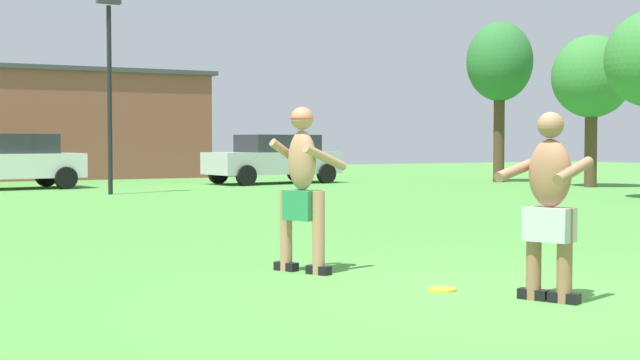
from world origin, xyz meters
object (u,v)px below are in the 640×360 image
object	(u,v)px
player_with_cap	(303,181)
frisbee	(442,289)
lamp_post	(109,71)
tree_right_field	(500,64)
player_in_gray	(549,202)
car_white_far_end	(5,160)
tree_near_building	(592,78)
car_silver_near_post	(274,158)

from	to	relation	value
player_with_cap	frisbee	world-z (taller)	player_with_cap
lamp_post	tree_right_field	bearing A→B (deg)	3.26
player_in_gray	car_white_far_end	distance (m)	20.99
frisbee	car_white_far_end	bearing A→B (deg)	91.66
tree_near_building	player_in_gray	bearing A→B (deg)	-136.22
tree_near_building	lamp_post	bearing A→B (deg)	166.87
frisbee	tree_right_field	world-z (taller)	tree_right_field
player_in_gray	tree_near_building	distance (m)	20.26
car_white_far_end	tree_near_building	xyz separation A→B (m)	(15.57, -7.05, 2.43)
player_in_gray	tree_right_field	size ratio (longest dim) A/B	0.30
player_with_cap	car_silver_near_post	distance (m)	19.86
player_in_gray	frisbee	xyz separation A→B (m)	(-0.47, 0.87, -0.84)
player_in_gray	lamp_post	size ratio (longest dim) A/B	0.32
car_silver_near_post	car_white_far_end	world-z (taller)	same
frisbee	lamp_post	xyz separation A→B (m)	(1.38, 16.22, 3.15)
player_with_cap	tree_right_field	world-z (taller)	tree_right_field
player_in_gray	car_silver_near_post	size ratio (longest dim) A/B	0.36
player_in_gray	frisbee	distance (m)	1.30
player_with_cap	frisbee	distance (m)	1.97
frisbee	lamp_post	size ratio (longest dim) A/B	0.05
player_with_cap	tree_right_field	xyz separation A→B (m)	(15.36, 15.35, 3.01)
tree_right_field	car_white_far_end	bearing A→B (deg)	168.52
car_white_far_end	frisbee	bearing A→B (deg)	-88.34
player_with_cap	tree_right_field	bearing A→B (deg)	44.99
player_in_gray	car_silver_near_post	distance (m)	21.78
tree_near_building	tree_right_field	bearing A→B (deg)	93.27
frisbee	tree_right_field	bearing A→B (deg)	48.98
car_white_far_end	lamp_post	distance (m)	4.94
player_with_cap	lamp_post	world-z (taller)	lamp_post
lamp_post	tree_near_building	size ratio (longest dim) A/B	1.12
car_silver_near_post	car_white_far_end	xyz separation A→B (m)	(-8.28, 0.42, 0.00)
car_silver_near_post	tree_right_field	distance (m)	8.19
player_with_cap	tree_right_field	size ratio (longest dim) A/B	0.32
player_with_cap	tree_near_building	distance (m)	19.46
car_white_far_end	lamp_post	bearing A→B (deg)	-63.12
player_in_gray	tree_near_building	size ratio (longest dim) A/B	0.36
car_silver_near_post	tree_right_field	world-z (taller)	tree_right_field
player_in_gray	player_with_cap	bearing A→B (deg)	113.08
frisbee	lamp_post	world-z (taller)	lamp_post
player_with_cap	frisbee	size ratio (longest dim) A/B	6.75
car_silver_near_post	lamp_post	xyz separation A→B (m)	(-6.31, -3.46, 2.34)
car_silver_near_post	player_with_cap	bearing A→B (deg)	-114.67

